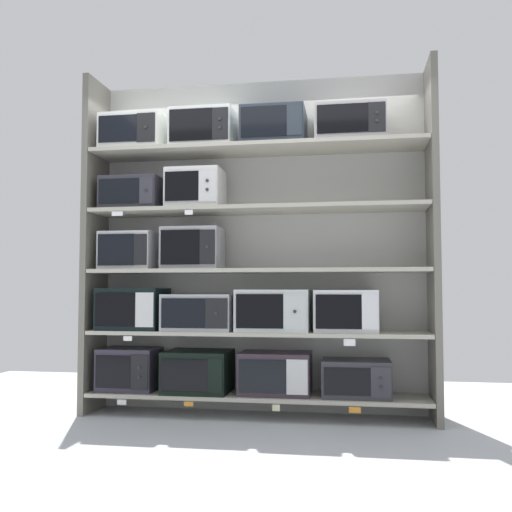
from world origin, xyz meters
The scene contains 33 objects.
ground centered at (0.00, -1.00, -0.01)m, with size 6.59×6.00×0.02m, color #B2B7BC.
back_panel centered at (0.00, 0.23, 1.34)m, with size 2.79×0.04×2.67m, color #B2B2AD.
upright_left centered at (-1.33, 0.00, 1.34)m, with size 0.05×0.43×2.67m, color #68645B.
upright_right centered at (1.33, 0.00, 1.34)m, with size 0.05×0.43×2.67m, color #68645B.
shelf_0 centered at (0.00, 0.00, 0.16)m, with size 2.59×0.43×0.03m, color #ADA899.
microwave_0 centered at (-1.01, 0.00, 0.34)m, with size 0.44×0.37×0.33m.
microwave_1 centered at (-0.46, 0.00, 0.33)m, with size 0.50×0.43×0.32m.
microwave_2 centered at (0.15, 0.00, 0.33)m, with size 0.54×0.36×0.32m.
microwave_3 centered at (0.76, 0.00, 0.31)m, with size 0.50×0.37×0.27m.
price_tag_0 centered at (-0.99, -0.22, 0.12)m, with size 0.07×0.00×0.04m, color white.
price_tag_1 centered at (-0.47, -0.22, 0.12)m, with size 0.07×0.00×0.03m, color orange.
price_tag_2 centered at (0.18, -0.22, 0.11)m, with size 0.05×0.00×0.05m, color beige.
price_tag_3 centered at (0.74, -0.22, 0.12)m, with size 0.08×0.00×0.04m, color orange.
shelf_1 centered at (0.00, 0.00, 0.63)m, with size 2.59×0.43×0.03m, color #ADA899.
microwave_4 centered at (-0.99, 0.00, 0.81)m, with size 0.49×0.41×0.33m.
microwave_5 centered at (-0.44, 0.00, 0.79)m, with size 0.54×0.43×0.28m.
microwave_6 centered at (0.14, 0.00, 0.81)m, with size 0.55×0.43×0.32m.
microwave_7 centered at (0.69, 0.00, 0.81)m, with size 0.47×0.34×0.31m.
price_tag_4 centered at (-0.95, -0.22, 0.60)m, with size 0.07×0.00×0.04m, color white.
price_tag_5 centered at (0.71, -0.22, 0.59)m, with size 0.08×0.00×0.05m, color white.
shelf_2 centered at (0.00, 0.00, 1.11)m, with size 2.59×0.43×0.03m, color #ADA899.
microwave_8 centered at (-1.03, 0.00, 1.27)m, with size 0.42×0.34×0.30m.
microwave_9 centered at (-0.50, 0.00, 1.29)m, with size 0.45×0.34×0.33m.
shelf_3 centered at (0.00, 0.00, 1.59)m, with size 2.59×0.43×0.03m, color #ADA899.
microwave_10 centered at (-1.00, 0.00, 1.73)m, with size 0.47×0.36×0.26m.
microwave_11 centered at (-0.48, 0.00, 1.76)m, with size 0.43×0.35×0.31m.
price_tag_6 centered at (-1.05, -0.22, 1.55)m, with size 0.09×0.00×0.03m, color white.
price_tag_7 centered at (-0.48, -0.22, 1.55)m, with size 0.06×0.00×0.04m, color white.
shelf_4 centered at (0.00, 0.00, 2.06)m, with size 2.59×0.43×0.03m, color #ADA899.
microwave_12 centered at (-0.99, 0.00, 2.22)m, with size 0.49×0.41×0.28m.
microwave_13 centered at (-0.42, 0.00, 2.23)m, with size 0.49×0.35×0.31m.
microwave_14 centered at (0.14, 0.00, 2.22)m, with size 0.49×0.42×0.28m.
microwave_15 centered at (0.73, 0.00, 2.21)m, with size 0.53×0.43×0.27m.
Camera 1 is at (0.73, -4.45, 0.96)m, focal length 41.00 mm.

